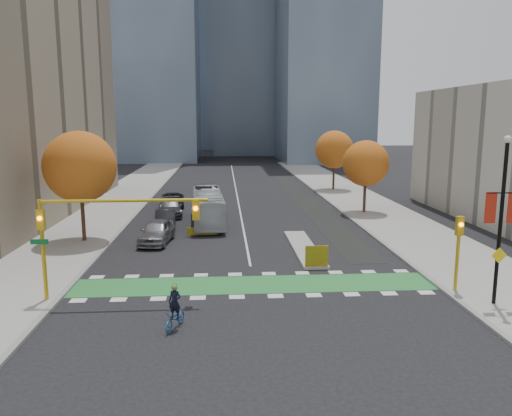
{
  "coord_description": "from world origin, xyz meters",
  "views": [
    {
      "loc": [
        -1.62,
        -24.86,
        8.99
      ],
      "look_at": [
        0.6,
        8.84,
        3.0
      ],
      "focal_mm": 35.0,
      "sensor_mm": 36.0,
      "label": 1
    }
  ],
  "objects": [
    {
      "name": "tower_ne",
      "position": [
        20.0,
        85.0,
        30.0
      ],
      "size": [
        18.0,
        24.0,
        60.0
      ],
      "primitive_type": "cube",
      "color": "#47566B",
      "rests_on": "ground"
    },
    {
      "name": "ground",
      "position": [
        0.0,
        0.0,
        0.0
      ],
      "size": [
        300.0,
        300.0,
        0.0
      ],
      "primitive_type": "plane",
      "color": "black",
      "rests_on": "ground"
    },
    {
      "name": "tree_west",
      "position": [
        -12.0,
        12.0,
        5.62
      ],
      "size": [
        5.2,
        5.2,
        8.22
      ],
      "color": "#332114",
      "rests_on": "ground"
    },
    {
      "name": "sidewalk_east",
      "position": [
        13.5,
        20.0,
        0.07
      ],
      "size": [
        7.0,
        120.0,
        0.15
      ],
      "primitive_type": "cube",
      "color": "gray",
      "rests_on": "ground"
    },
    {
      "name": "curb_west",
      "position": [
        -10.0,
        20.0,
        0.07
      ],
      "size": [
        0.3,
        120.0,
        0.16
      ],
      "primitive_type": "cube",
      "color": "gray",
      "rests_on": "ground"
    },
    {
      "name": "traffic_signal_west",
      "position": [
        -7.93,
        -0.51,
        4.03
      ],
      "size": [
        8.53,
        0.56,
        5.2
      ],
      "color": "#BF9914",
      "rests_on": "ground"
    },
    {
      "name": "tower_far",
      "position": [
        -4.0,
        140.0,
        40.0
      ],
      "size": [
        26.0,
        26.0,
        80.0
      ],
      "primitive_type": "cube",
      "color": "#47566B",
      "rests_on": "ground"
    },
    {
      "name": "bike_lane_paint",
      "position": [
        7.5,
        30.0,
        0.01
      ],
      "size": [
        2.5,
        50.0,
        0.01
      ],
      "primitive_type": "cube",
      "color": "black",
      "rests_on": "ground"
    },
    {
      "name": "hazard_board",
      "position": [
        4.0,
        4.2,
        0.8
      ],
      "size": [
        1.4,
        0.12,
        1.3
      ],
      "primitive_type": "cube",
      "color": "yellow",
      "rests_on": "median_island"
    },
    {
      "name": "banner_lamppost",
      "position": [
        11.5,
        -2.5,
        4.61
      ],
      "size": [
        1.65,
        0.36,
        8.28
      ],
      "color": "black",
      "rests_on": "ground"
    },
    {
      "name": "bus",
      "position": [
        -3.0,
        18.3,
        1.48
      ],
      "size": [
        3.13,
        10.77,
        2.96
      ],
      "primitive_type": "imported",
      "rotation": [
        0.0,
        0.0,
        0.06
      ],
      "color": "silver",
      "rests_on": "ground"
    },
    {
      "name": "parked_car_b",
      "position": [
        -6.5,
        16.41,
        0.77
      ],
      "size": [
        2.02,
        4.8,
        1.54
      ],
      "primitive_type": "imported",
      "rotation": [
        0.0,
        0.0,
        0.08
      ],
      "color": "black",
      "rests_on": "ground"
    },
    {
      "name": "tree_east_near",
      "position": [
        12.0,
        22.0,
        4.86
      ],
      "size": [
        4.4,
        4.4,
        7.08
      ],
      "color": "#332114",
      "rests_on": "ground"
    },
    {
      "name": "tree_east_far",
      "position": [
        12.5,
        38.0,
        5.24
      ],
      "size": [
        4.8,
        4.8,
        7.65
      ],
      "color": "#332114",
      "rests_on": "ground"
    },
    {
      "name": "parked_car_d",
      "position": [
        -6.98,
        27.06,
        0.71
      ],
      "size": [
        2.77,
        5.31,
        1.43
      ],
      "primitive_type": "imported",
      "rotation": [
        0.0,
        0.0,
        0.08
      ],
      "color": "black",
      "rests_on": "ground"
    },
    {
      "name": "traffic_signal_east",
      "position": [
        10.5,
        -0.51,
        2.73
      ],
      "size": [
        0.35,
        0.43,
        4.1
      ],
      "color": "#BF9914",
      "rests_on": "ground"
    },
    {
      "name": "bike_crossing",
      "position": [
        0.0,
        1.5,
        0.01
      ],
      "size": [
        20.0,
        3.0,
        0.01
      ],
      "primitive_type": "cube",
      "color": "#287C35",
      "rests_on": "ground"
    },
    {
      "name": "median_island",
      "position": [
        4.0,
        9.0,
        0.08
      ],
      "size": [
        1.6,
        10.0,
        0.16
      ],
      "primitive_type": "cube",
      "color": "gray",
      "rests_on": "ground"
    },
    {
      "name": "centre_line",
      "position": [
        0.0,
        40.0,
        0.01
      ],
      "size": [
        0.15,
        70.0,
        0.01
      ],
      "primitive_type": "cube",
      "color": "silver",
      "rests_on": "ground"
    },
    {
      "name": "cyclist",
      "position": [
        -3.78,
        -4.16,
        0.67
      ],
      "size": [
        1.19,
        1.84,
        2.01
      ],
      "rotation": [
        0.0,
        0.0,
        -0.37
      ],
      "color": "#21589B",
      "rests_on": "ground"
    },
    {
      "name": "parked_car_c",
      "position": [
        -6.68,
        22.06,
        0.79
      ],
      "size": [
        2.77,
        5.62,
        1.57
      ],
      "primitive_type": "imported",
      "rotation": [
        0.0,
        0.0,
        0.11
      ],
      "color": "#4A4B4F",
      "rests_on": "ground"
    },
    {
      "name": "curb_east",
      "position": [
        10.0,
        20.0,
        0.07
      ],
      "size": [
        0.3,
        120.0,
        0.16
      ],
      "primitive_type": "cube",
      "color": "gray",
      "rests_on": "ground"
    },
    {
      "name": "parked_car_a",
      "position": [
        -6.57,
        11.41,
        0.86
      ],
      "size": [
        2.58,
        5.23,
        1.72
      ],
      "primitive_type": "imported",
      "rotation": [
        0.0,
        0.0,
        -0.11
      ],
      "color": "gray",
      "rests_on": "ground"
    },
    {
      "name": "sidewalk_west",
      "position": [
        -13.5,
        20.0,
        0.07
      ],
      "size": [
        7.0,
        120.0,
        0.15
      ],
      "primitive_type": "cube",
      "color": "gray",
      "rests_on": "ground"
    }
  ]
}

